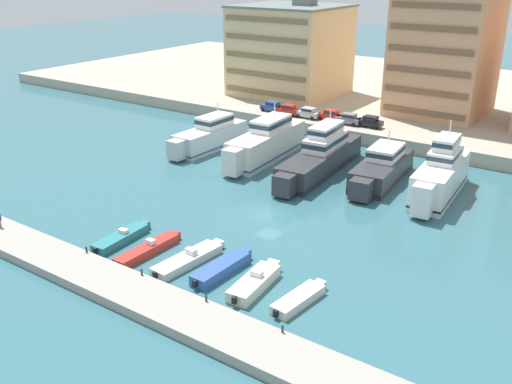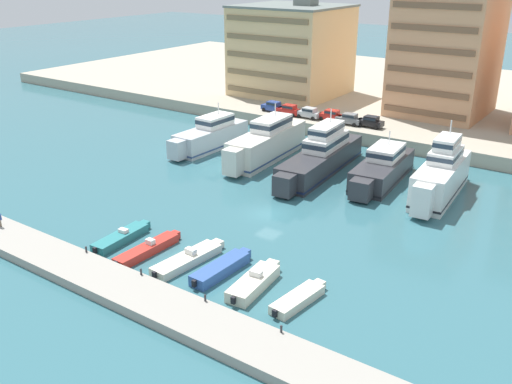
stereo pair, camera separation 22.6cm
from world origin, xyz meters
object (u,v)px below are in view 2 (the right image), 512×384
(yacht_white_center, at_px, (441,175))
(motorboat_red_left, at_px, (148,249))
(motorboat_blue_center_left, at_px, (221,268))
(car_black_center_right, at_px, (371,121))
(car_red_center_left, at_px, (331,115))
(yacht_charcoal_mid_left, at_px, (321,156))
(car_blue_far_left, at_px, (273,106))
(motorboat_cream_mid_left, at_px, (188,259))
(car_silver_mid_left, at_px, (309,112))
(motorboat_cream_center_right, at_px, (298,299))
(car_grey_center, at_px, (349,119))
(yacht_silver_far_left, at_px, (210,136))
(car_red_left, at_px, (289,109))
(motorboat_cream_center, at_px, (254,282))
(yacht_ivory_left, at_px, (267,143))
(yacht_charcoal_center_left, at_px, (382,168))
(motorboat_teal_far_left, at_px, (122,237))

(yacht_white_center, distance_m, motorboat_red_left, 35.62)
(motorboat_blue_center_left, height_order, car_black_center_right, car_black_center_right)
(car_red_center_left, xyz_separation_m, car_black_center_right, (6.95, -0.03, 0.00))
(yacht_charcoal_mid_left, distance_m, yacht_white_center, 15.88)
(yacht_charcoal_mid_left, distance_m, car_blue_far_left, 25.51)
(motorboat_cream_mid_left, xyz_separation_m, motorboat_blue_center_left, (3.73, 0.26, 0.09))
(car_silver_mid_left, height_order, car_black_center_right, same)
(motorboat_cream_center_right, height_order, car_silver_mid_left, car_silver_mid_left)
(motorboat_blue_center_left, xyz_separation_m, car_blue_far_left, (-24.76, 45.94, 2.52))
(yacht_charcoal_mid_left, distance_m, car_grey_center, 17.57)
(motorboat_red_left, xyz_separation_m, car_silver_mid_left, (-9.22, 46.72, 2.59))
(car_silver_mid_left, relative_size, car_grey_center, 1.00)
(yacht_silver_far_left, relative_size, car_silver_mid_left, 3.86)
(yacht_white_center, distance_m, car_red_left, 35.21)
(motorboat_blue_center_left, bearing_deg, motorboat_cream_mid_left, -176.03)
(motorboat_cream_center_right, distance_m, car_blue_far_left, 56.77)
(yacht_charcoal_mid_left, bearing_deg, car_silver_mid_left, 124.80)
(yacht_charcoal_mid_left, relative_size, motorboat_cream_center, 2.95)
(yacht_charcoal_mid_left, distance_m, car_red_center_left, 19.19)
(motorboat_red_left, height_order, car_red_center_left, car_red_center_left)
(yacht_ivory_left, relative_size, yacht_charcoal_center_left, 1.14)
(yacht_charcoal_center_left, relative_size, motorboat_blue_center_left, 2.20)
(yacht_charcoal_center_left, xyz_separation_m, car_grey_center, (-12.53, 15.75, 1.27))
(motorboat_cream_mid_left, bearing_deg, car_blue_far_left, 114.48)
(motorboat_teal_far_left, distance_m, motorboat_blue_center_left, 12.24)
(motorboat_blue_center_left, relative_size, motorboat_cream_center, 1.02)
(car_red_center_left, bearing_deg, car_black_center_right, -0.27)
(car_red_center_left, bearing_deg, car_blue_far_left, -177.65)
(car_blue_far_left, xyz_separation_m, car_silver_mid_left, (7.33, -0.30, 0.00))
(yacht_silver_far_left, xyz_separation_m, motorboat_teal_far_left, (12.34, -29.29, -1.50))
(car_blue_far_left, bearing_deg, yacht_white_center, -25.39)
(yacht_white_center, bearing_deg, car_blue_far_left, 154.61)
(car_black_center_right, bearing_deg, motorboat_red_left, -91.83)
(yacht_silver_far_left, distance_m, car_red_left, 17.33)
(yacht_silver_far_left, xyz_separation_m, car_grey_center, (14.38, 17.36, 1.08))
(yacht_charcoal_center_left, relative_size, motorboat_cream_center_right, 2.54)
(yacht_ivory_left, relative_size, car_red_center_left, 4.61)
(motorboat_teal_far_left, bearing_deg, motorboat_cream_mid_left, 3.37)
(car_red_left, bearing_deg, car_silver_mid_left, 1.89)
(yacht_white_center, relative_size, car_grey_center, 4.01)
(motorboat_red_left, xyz_separation_m, car_grey_center, (-1.97, 46.97, 2.59))
(car_red_left, bearing_deg, yacht_charcoal_mid_left, -47.07)
(motorboat_cream_center_right, distance_m, car_black_center_right, 48.95)
(motorboat_teal_far_left, bearing_deg, car_grey_center, 87.50)
(yacht_silver_far_left, distance_m, yacht_charcoal_mid_left, 18.76)
(yacht_charcoal_center_left, height_order, motorboat_teal_far_left, yacht_charcoal_center_left)
(yacht_ivory_left, distance_m, yacht_charcoal_center_left, 17.19)
(motorboat_red_left, bearing_deg, car_red_center_left, 96.53)
(yacht_ivory_left, bearing_deg, motorboat_blue_center_left, -63.11)
(yacht_charcoal_center_left, xyz_separation_m, car_blue_far_left, (-27.11, 15.80, 1.27))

